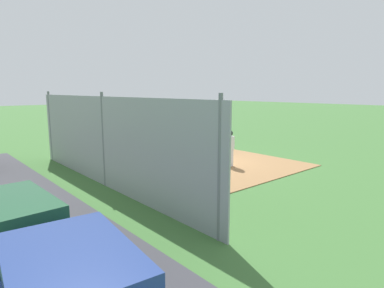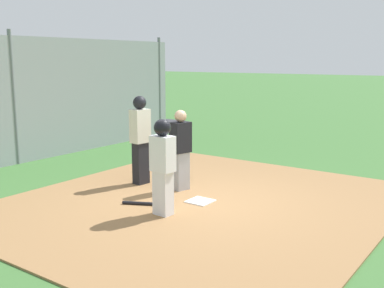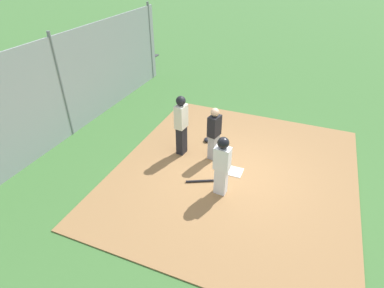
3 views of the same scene
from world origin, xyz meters
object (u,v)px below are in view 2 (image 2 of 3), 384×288
parked_car_dark (94,110)px  umpire (140,137)px  runner (163,161)px  catcher (181,149)px  baseball_bat (144,204)px  home_plate (200,201)px  catcher_mask (185,176)px

parked_car_dark → umpire: bearing=-125.4°
umpire → runner: umpire is taller
runner → parked_car_dark: bearing=56.8°
catcher → parked_car_dark: size_ratio=0.38×
umpire → baseball_bat: size_ratio=2.28×
home_plate → catcher_mask: (-1.22, -1.26, 0.05)m
home_plate → runner: runner is taller
catcher → baseball_bat: (1.21, 0.08, -0.81)m
runner → catcher_mask: bearing=31.8°
runner → catcher_mask: (-2.17, -1.14, -0.87)m
umpire → parked_car_dark: (-5.72, -7.59, -0.41)m
home_plate → baseball_bat: (0.76, -0.71, 0.02)m
umpire → parked_car_dark: bearing=149.7°
runner → baseball_bat: bearing=76.4°
catcher → catcher_mask: (-0.77, -0.47, -0.78)m
umpire → runner: 2.08m
catcher → runner: 1.55m
catcher_mask → baseball_bat: bearing=15.4°
catcher → parked_car_dark: bearing=159.6°
home_plate → catcher: size_ratio=0.27×
catcher → baseball_bat: 1.46m
runner → catcher: bearing=29.8°
catcher → parked_car_dark: 10.23m
catcher_mask → parked_car_dark: parked_car_dark is taller
catcher → runner: size_ratio=0.99×
runner → parked_car_dark: size_ratio=0.39×
umpire → catcher_mask: 1.38m
catcher → umpire: size_ratio=0.87×
catcher → catcher_mask: bearing=134.2°
baseball_bat → catcher: bearing=-112.5°
catcher → parked_car_dark: (-5.60, -8.55, -0.26)m
catcher → catcher_mask: size_ratio=6.74×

